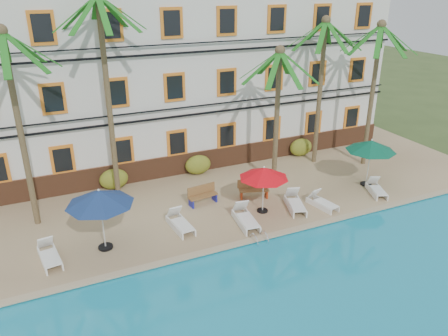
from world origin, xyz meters
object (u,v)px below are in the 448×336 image
palm_c (278,98)px  palm_d (321,73)px  lounger_b (180,223)px  lounger_e (322,202)px  palm_e (375,76)px  lounger_f (376,189)px  lounger_c (245,218)px  palm_a (15,105)px  bench_left (202,195)px  lounger_d (295,203)px  bench_right (254,189)px  umbrella_green (371,146)px  pool_ladder (259,240)px  umbrella_blue (100,198)px  palm_b (106,76)px  lounger_a (49,255)px  umbrella_red (264,173)px

palm_c → palm_d: palm_d is taller
lounger_b → lounger_e: 6.99m
palm_e → lounger_f: (-2.16, -3.50, -5.00)m
palm_d → lounger_c: palm_d is taller
palm_a → lounger_c: 10.74m
lounger_e → bench_left: (-5.15, 2.74, 0.21)m
palm_a → lounger_b: bearing=-28.3°
lounger_d → bench_right: bench_right is taller
umbrella_green → pool_ladder: 8.57m
umbrella_blue → lounger_f: (13.66, -0.64, -2.05)m
palm_a → lounger_b: size_ratio=4.52×
umbrella_blue → pool_ladder: bearing=-19.2°
palm_b → lounger_c: bearing=-47.2°
palm_b → palm_c: (8.08, -1.69, -1.47)m
lounger_a → palm_c: bearing=13.2°
palm_a → palm_e: 18.27m
palm_a → lounger_d: 13.03m
palm_d → lounger_c: bearing=-145.4°
palm_d → lounger_f: bearing=-85.6°
lounger_c → pool_ladder: lounger_c is taller
palm_a → lounger_d: size_ratio=4.26×
lounger_e → lounger_f: lounger_f is taller
lounger_b → palm_c: bearing=21.8°
palm_b → palm_e: 14.48m
umbrella_green → bench_right: (-6.21, 1.20, -1.75)m
umbrella_green → bench_right: size_ratio=1.66×
palm_e → lounger_d: (-6.86, -3.14, -4.96)m
palm_d → lounger_c: size_ratio=4.10×
lounger_a → lounger_d: size_ratio=0.92×
palm_d → lounger_b: palm_d is taller
palm_b → lounger_d: bearing=-31.9°
umbrella_blue → lounger_b: umbrella_blue is taller
pool_ladder → bench_right: bearing=65.7°
lounger_b → lounger_f: bearing=-4.8°
palm_d → lounger_d: palm_d is taller
umbrella_green → bench_right: 6.57m
palm_c → bench_left: bearing=-171.5°
lounger_f → lounger_b: bearing=175.2°
lounger_a → lounger_e: bearing=-3.1°
palm_a → lounger_b: (5.74, -3.10, -5.19)m
lounger_a → pool_ladder: lounger_a is taller
umbrella_green → palm_b: bearing=162.2°
palm_c → umbrella_blue: size_ratio=2.70×
palm_b → lounger_e: bearing=-30.1°
palm_a → lounger_e: bearing=-17.5°
palm_c → lounger_b: bearing=-158.2°
palm_a → palm_b: 4.10m
umbrella_red → lounger_f: size_ratio=1.30×
palm_c → lounger_b: size_ratio=3.81×
palm_c → lounger_f: bearing=-39.1°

